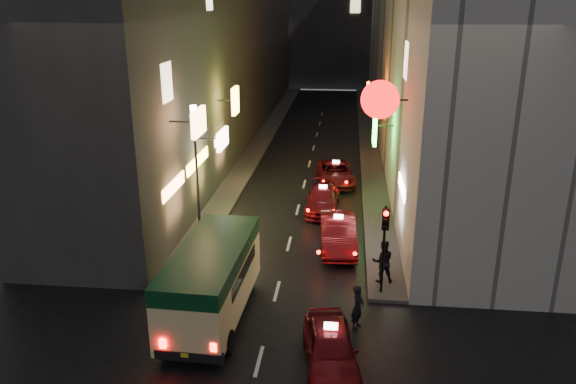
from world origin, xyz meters
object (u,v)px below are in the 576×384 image
(traffic_light, at_px, (385,232))
(pedestrian_crossing, at_px, (358,304))
(taxi_near, at_px, (330,344))
(minibus, at_px, (212,274))
(lamp_post, at_px, (196,164))

(traffic_light, bearing_deg, pedestrian_crossing, -112.86)
(taxi_near, bearing_deg, pedestrian_crossing, 69.45)
(minibus, bearing_deg, pedestrian_crossing, -1.23)
(taxi_near, height_order, lamp_post, lamp_post)
(traffic_light, bearing_deg, taxi_near, -111.71)
(minibus, distance_m, lamp_post, 7.27)
(traffic_light, xyz_separation_m, lamp_post, (-8.20, 4.53, 1.04))
(pedestrian_crossing, xyz_separation_m, traffic_light, (0.93, 2.21, 1.77))
(taxi_near, distance_m, traffic_light, 5.18)
(minibus, relative_size, taxi_near, 1.25)
(pedestrian_crossing, bearing_deg, lamp_post, 69.29)
(minibus, relative_size, lamp_post, 1.02)
(lamp_post, bearing_deg, traffic_light, -28.91)
(minibus, relative_size, traffic_light, 1.82)
(taxi_near, bearing_deg, minibus, 150.72)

